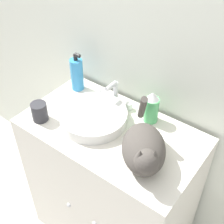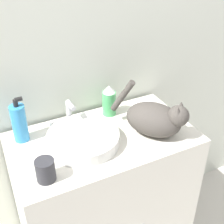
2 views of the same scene
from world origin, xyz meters
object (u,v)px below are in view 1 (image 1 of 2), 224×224
cat (144,149)px  cup (40,112)px  spray_bottle (152,107)px  soap_bottle (77,74)px

cat → cup: 0.53m
cat → spray_bottle: 0.26m
cat → soap_bottle: 0.59m
soap_bottle → cup: soap_bottle is taller
cup → soap_bottle: bearing=94.9°
spray_bottle → cat: bearing=-64.9°
cat → cup: bearing=-119.6°
cat → cup: (-0.52, -0.06, -0.04)m
soap_bottle → cup: (0.02, -0.29, -0.04)m
spray_bottle → cup: 0.51m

